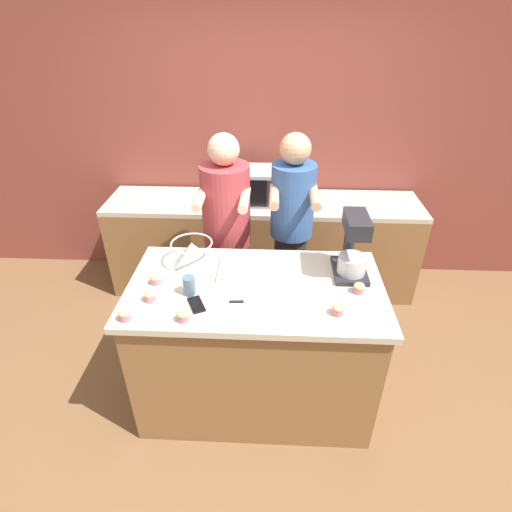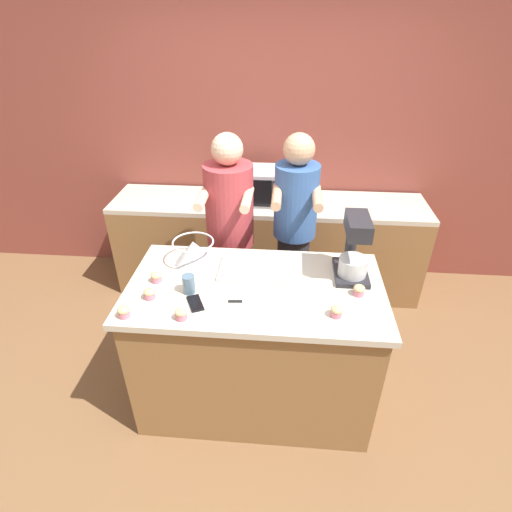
# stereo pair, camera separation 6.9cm
# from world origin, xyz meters

# --- Properties ---
(ground_plane) EXTENTS (16.00, 16.00, 0.00)m
(ground_plane) POSITION_xyz_m (0.00, 0.00, 0.00)
(ground_plane) COLOR brown
(back_wall) EXTENTS (10.00, 0.06, 2.70)m
(back_wall) POSITION_xyz_m (0.00, 1.72, 1.35)
(back_wall) COLOR brown
(back_wall) RESTS_ON ground_plane
(island_counter) EXTENTS (1.52, 0.83, 0.96)m
(island_counter) POSITION_xyz_m (0.00, 0.00, 0.48)
(island_counter) COLOR olive
(island_counter) RESTS_ON ground_plane
(back_counter) EXTENTS (2.80, 0.60, 0.89)m
(back_counter) POSITION_xyz_m (0.00, 1.37, 0.44)
(back_counter) COLOR olive
(back_counter) RESTS_ON ground_plane
(person_left) EXTENTS (0.36, 0.51, 1.67)m
(person_left) POSITION_xyz_m (-0.25, 0.69, 0.87)
(person_left) COLOR brown
(person_left) RESTS_ON ground_plane
(person_right) EXTENTS (0.33, 0.49, 1.67)m
(person_right) POSITION_xyz_m (0.23, 0.69, 0.89)
(person_right) COLOR #232328
(person_right) RESTS_ON ground_plane
(stand_mixer) EXTENTS (0.20, 0.30, 0.40)m
(stand_mixer) POSITION_xyz_m (0.57, 0.16, 1.13)
(stand_mixer) COLOR #232328
(stand_mixer) RESTS_ON island_counter
(mixing_bowl) EXTENTS (0.26, 0.26, 0.16)m
(mixing_bowl) POSITION_xyz_m (-0.41, 0.22, 1.04)
(mixing_bowl) COLOR #BCBCC1
(mixing_bowl) RESTS_ON island_counter
(baking_tray) EXTENTS (0.40, 0.28, 0.04)m
(baking_tray) POSITION_xyz_m (-0.04, 0.15, 0.98)
(baking_tray) COLOR #BCBCC1
(baking_tray) RESTS_ON island_counter
(microwave_oven) EXTENTS (0.48, 0.35, 0.29)m
(microwave_oven) POSITION_xyz_m (-0.09, 1.37, 1.03)
(microwave_oven) COLOR #B7B7BC
(microwave_oven) RESTS_ON back_counter
(cell_phone) EXTENTS (0.12, 0.16, 0.01)m
(cell_phone) POSITION_xyz_m (-0.32, -0.20, 0.96)
(cell_phone) COLOR black
(cell_phone) RESTS_ON island_counter
(drinking_glass) EXTENTS (0.07, 0.07, 0.11)m
(drinking_glass) POSITION_xyz_m (-0.37, -0.10, 1.02)
(drinking_glass) COLOR slate
(drinking_glass) RESTS_ON island_counter
(knife) EXTENTS (0.22, 0.03, 0.01)m
(knife) POSITION_xyz_m (-0.04, -0.16, 0.96)
(knife) COLOR #BCBCC1
(knife) RESTS_ON island_counter
(cupcake_0) EXTENTS (0.07, 0.07, 0.06)m
(cupcake_0) POSITION_xyz_m (0.60, -0.04, 0.99)
(cupcake_0) COLOR #D17084
(cupcake_0) RESTS_ON island_counter
(cupcake_1) EXTENTS (0.07, 0.07, 0.06)m
(cupcake_1) POSITION_xyz_m (0.45, -0.24, 0.99)
(cupcake_1) COLOR #D17084
(cupcake_1) RESTS_ON island_counter
(cupcake_2) EXTENTS (0.07, 0.07, 0.06)m
(cupcake_2) POSITION_xyz_m (-0.58, -0.17, 0.99)
(cupcake_2) COLOR #D17084
(cupcake_2) RESTS_ON island_counter
(cupcake_3) EXTENTS (0.07, 0.07, 0.06)m
(cupcake_3) POSITION_xyz_m (-0.36, -0.33, 0.99)
(cupcake_3) COLOR #D17084
(cupcake_3) RESTS_ON island_counter
(cupcake_4) EXTENTS (0.07, 0.07, 0.06)m
(cupcake_4) POSITION_xyz_m (-0.59, -0.01, 0.99)
(cupcake_4) COLOR #D17084
(cupcake_4) RESTS_ON island_counter
(cupcake_5) EXTENTS (0.07, 0.07, 0.06)m
(cupcake_5) POSITION_xyz_m (-0.67, -0.34, 0.99)
(cupcake_5) COLOR #D17084
(cupcake_5) RESTS_ON island_counter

